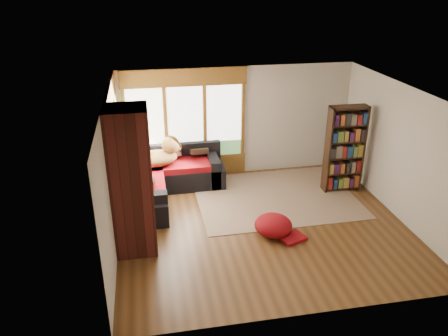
{
  "coord_description": "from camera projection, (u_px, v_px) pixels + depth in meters",
  "views": [
    {
      "loc": [
        -2.07,
        -7.08,
        4.52
      ],
      "look_at": [
        -0.63,
        0.71,
        0.95
      ],
      "focal_mm": 35.0,
      "sensor_mm": 36.0,
      "label": 1
    }
  ],
  "objects": [
    {
      "name": "sectional_sofa",
      "position": [
        157.0,
        181.0,
        9.62
      ],
      "size": [
        2.2,
        2.2,
        0.8
      ],
      "rotation": [
        0.0,
        0.0,
        -0.08
      ],
      "color": "black",
      "rests_on": "ground"
    },
    {
      "name": "floor",
      "position": [
        262.0,
        224.0,
        8.54
      ],
      "size": [
        5.5,
        5.5,
        0.0
      ],
      "primitive_type": "plane",
      "color": "#513116",
      "rests_on": "ground"
    },
    {
      "name": "windows_back",
      "position": [
        186.0,
        123.0,
        10.0
      ],
      "size": [
        2.82,
        0.1,
        1.9
      ],
      "color": "brown",
      "rests_on": "wall_back"
    },
    {
      "name": "brick_chimney",
      "position": [
        132.0,
        182.0,
        7.3
      ],
      "size": [
        0.7,
        0.7,
        2.6
      ],
      "primitive_type": "cube",
      "color": "#471914",
      "rests_on": "ground"
    },
    {
      "name": "windows_left",
      "position": [
        115.0,
        147.0,
        8.61
      ],
      "size": [
        0.1,
        2.62,
        1.9
      ],
      "color": "brown",
      "rests_on": "wall_left"
    },
    {
      "name": "roller_blind",
      "position": [
        117.0,
        116.0,
        9.2
      ],
      "size": [
        0.03,
        0.72,
        0.9
      ],
      "primitive_type": "cube",
      "color": "#799560",
      "rests_on": "wall_left"
    },
    {
      "name": "wall_front",
      "position": [
        315.0,
        238.0,
        5.77
      ],
      "size": [
        5.5,
        0.04,
        2.6
      ],
      "primitive_type": "cube",
      "color": "silver",
      "rests_on": "ground"
    },
    {
      "name": "dog_brindle",
      "position": [
        143.0,
        179.0,
        8.69
      ],
      "size": [
        0.54,
        0.81,
        0.42
      ],
      "rotation": [
        0.0,
        0.0,
        1.48
      ],
      "color": "#391F15",
      "rests_on": "sectional_sofa"
    },
    {
      "name": "dog_tan",
      "position": [
        159.0,
        156.0,
        9.6
      ],
      "size": [
        1.1,
        0.77,
        0.57
      ],
      "rotation": [
        0.0,
        0.0,
        0.15
      ],
      "color": "brown",
      "rests_on": "sectional_sofa"
    },
    {
      "name": "area_rug",
      "position": [
        275.0,
        197.0,
        9.59
      ],
      "size": [
        3.45,
        2.65,
        0.01
      ],
      "primitive_type": "cube",
      "rotation": [
        0.0,
        0.0,
        0.01
      ],
      "color": "beige",
      "rests_on": "ground"
    },
    {
      "name": "bookshelf",
      "position": [
        345.0,
        149.0,
        9.53
      ],
      "size": [
        0.84,
        0.28,
        1.95
      ],
      "color": "#331E11",
      "rests_on": "ground"
    },
    {
      "name": "pouf",
      "position": [
        273.0,
        225.0,
        8.15
      ],
      "size": [
        0.84,
        0.84,
        0.38
      ],
      "primitive_type": "ellipsoid",
      "rotation": [
        0.0,
        0.0,
        0.21
      ],
      "color": "maroon",
      "rests_on": "area_rug"
    },
    {
      "name": "wall_left",
      "position": [
        111.0,
        175.0,
        7.55
      ],
      "size": [
        0.04,
        5.0,
        2.6
      ],
      "primitive_type": "cube",
      "color": "silver",
      "rests_on": "ground"
    },
    {
      "name": "ceiling",
      "position": [
        268.0,
        94.0,
        7.48
      ],
      "size": [
        5.5,
        5.5,
        0.0
      ],
      "primitive_type": "plane",
      "color": "white"
    },
    {
      "name": "wall_right",
      "position": [
        402.0,
        153.0,
        8.47
      ],
      "size": [
        0.04,
        5.0,
        2.6
      ],
      "primitive_type": "cube",
      "color": "silver",
      "rests_on": "ground"
    },
    {
      "name": "wall_back",
      "position": [
        236.0,
        122.0,
        10.25
      ],
      "size": [
        5.5,
        0.04,
        2.6
      ],
      "primitive_type": "cube",
      "color": "silver",
      "rests_on": "ground"
    },
    {
      "name": "throw_pillows",
      "position": [
        160.0,
        162.0,
        9.5
      ],
      "size": [
        1.98,
        1.68,
        0.45
      ],
      "color": "#2F2317",
      "rests_on": "sectional_sofa"
    }
  ]
}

